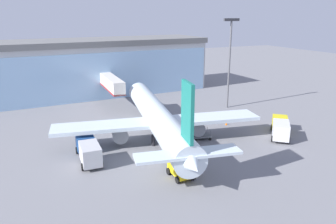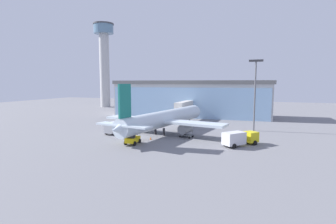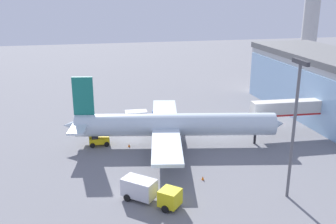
% 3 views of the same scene
% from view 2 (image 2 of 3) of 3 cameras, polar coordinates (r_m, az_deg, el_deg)
% --- Properties ---
extents(ground, '(240.00, 240.00, 0.00)m').
position_cam_2_polar(ground, '(55.03, -5.36, -5.65)').
color(ground, slate).
extents(terminal_building, '(53.73, 17.10, 12.20)m').
position_cam_2_polar(terminal_building, '(91.29, 5.10, 3.01)').
color(terminal_building, '#B0B0B0').
rests_on(terminal_building, ground).
extents(jet_bridge, '(2.69, 14.73, 5.86)m').
position_cam_2_polar(jet_bridge, '(79.75, 3.85, 1.36)').
color(jet_bridge, beige).
rests_on(jet_bridge, ground).
extents(control_tower, '(9.41, 9.41, 38.60)m').
position_cam_2_polar(control_tower, '(128.24, -13.71, 11.75)').
color(control_tower, '#B0B0B0').
rests_on(control_tower, ground).
extents(apron_light_mast, '(3.20, 0.40, 16.82)m').
position_cam_2_polar(apron_light_mast, '(65.18, 18.43, 4.89)').
color(apron_light_mast, '#59595E').
rests_on(apron_light_mast, ground).
extents(airplane, '(29.30, 35.40, 11.27)m').
position_cam_2_polar(airplane, '(58.98, -0.86, -1.52)').
color(airplane, silver).
rests_on(airplane, ground).
extents(catering_truck, '(2.75, 7.39, 2.65)m').
position_cam_2_polar(catering_truck, '(61.07, -11.18, -3.15)').
color(catering_truck, '#2659A5').
rests_on(catering_truck, ground).
extents(fuel_truck, '(6.41, 6.98, 2.65)m').
position_cam_2_polar(fuel_truck, '(49.55, 15.30, -5.47)').
color(fuel_truck, yellow).
rests_on(fuel_truck, ground).
extents(baggage_cart, '(3.09, 2.20, 1.50)m').
position_cam_2_polar(baggage_cart, '(55.47, 4.00, -5.02)').
color(baggage_cart, slate).
rests_on(baggage_cart, ground).
extents(pushback_tug, '(2.21, 3.24, 2.30)m').
position_cam_2_polar(pushback_tug, '(49.76, -7.77, -5.83)').
color(pushback_tug, yellow).
rests_on(pushback_tug, ground).
extents(safety_cone_nose, '(0.36, 0.36, 0.55)m').
position_cam_2_polar(safety_cone_nose, '(53.39, -3.79, -5.71)').
color(safety_cone_nose, orange).
rests_on(safety_cone_nose, ground).
extents(safety_cone_wingtip, '(0.36, 0.36, 0.55)m').
position_cam_2_polar(safety_cone_wingtip, '(57.87, 11.76, -4.89)').
color(safety_cone_wingtip, orange).
rests_on(safety_cone_wingtip, ground).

